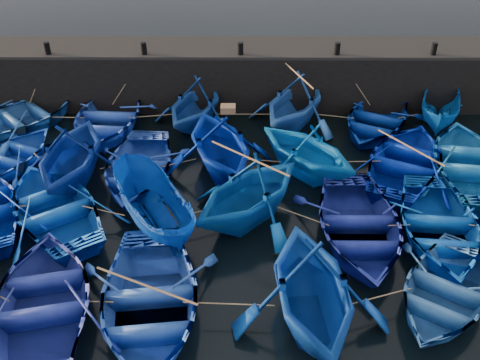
{
  "coord_description": "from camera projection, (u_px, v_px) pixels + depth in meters",
  "views": [
    {
      "loc": [
        0.05,
        -11.61,
        11.02
      ],
      "look_at": [
        0.0,
        3.2,
        0.7
      ],
      "focal_mm": 40.0,
      "sensor_mm": 36.0,
      "label": 1
    }
  ],
  "objects": [
    {
      "name": "ground",
      "position": [
        240.0,
        261.0,
        15.82
      ],
      "size": [
        120.0,
        120.0,
        0.0
      ],
      "primitive_type": "plane",
      "color": "black",
      "rests_on": "ground"
    },
    {
      "name": "quay_wall",
      "position": [
        241.0,
        76.0,
        23.72
      ],
      "size": [
        26.0,
        2.5,
        2.5
      ],
      "primitive_type": "cube",
      "color": "black",
      "rests_on": "ground"
    },
    {
      "name": "quay_top",
      "position": [
        241.0,
        48.0,
        22.98
      ],
      "size": [
        26.0,
        2.5,
        0.12
      ],
      "primitive_type": "cube",
      "color": "black",
      "rests_on": "quay_wall"
    },
    {
      "name": "bollard_0",
      "position": [
        47.0,
        48.0,
        22.08
      ],
      "size": [
        0.24,
        0.24,
        0.5
      ],
      "primitive_type": "cylinder",
      "color": "black",
      "rests_on": "quay_top"
    },
    {
      "name": "bollard_1",
      "position": [
        144.0,
        48.0,
        22.07
      ],
      "size": [
        0.24,
        0.24,
        0.5
      ],
      "primitive_type": "cylinder",
      "color": "black",
      "rests_on": "quay_top"
    },
    {
      "name": "bollard_2",
      "position": [
        240.0,
        48.0,
        22.06
      ],
      "size": [
        0.24,
        0.24,
        0.5
      ],
      "primitive_type": "cylinder",
      "color": "black",
      "rests_on": "quay_top"
    },
    {
      "name": "bollard_3",
      "position": [
        337.0,
        49.0,
        22.05
      ],
      "size": [
        0.24,
        0.24,
        0.5
      ],
      "primitive_type": "cylinder",
      "color": "black",
      "rests_on": "quay_top"
    },
    {
      "name": "bollard_4",
      "position": [
        434.0,
        49.0,
        22.04
      ],
      "size": [
        0.24,
        0.24,
        0.5
      ],
      "primitive_type": "cylinder",
      "color": "black",
      "rests_on": "quay_top"
    },
    {
      "name": "boat_0",
      "position": [
        20.0,
        117.0,
        22.06
      ],
      "size": [
        6.37,
        6.37,
        1.09
      ],
      "primitive_type": "imported",
      "rotation": [
        0.0,
        0.0,
        2.35
      ],
      "color": "#215497",
      "rests_on": "ground"
    },
    {
      "name": "boat_1",
      "position": [
        107.0,
        117.0,
        21.99
      ],
      "size": [
        4.26,
        5.7,
        1.13
      ],
      "primitive_type": "imported",
      "rotation": [
        0.0,
        0.0,
        -0.07
      ],
      "color": "blue",
      "rests_on": "ground"
    },
    {
      "name": "boat_2",
      "position": [
        195.0,
        103.0,
        21.95
      ],
      "size": [
        4.73,
        5.06,
        2.15
      ],
      "primitive_type": "imported",
      "rotation": [
        0.0,
        0.0,
        -0.36
      ],
      "color": "#14448F",
      "rests_on": "ground"
    },
    {
      "name": "boat_3",
      "position": [
        295.0,
        101.0,
        21.9
      ],
      "size": [
        5.52,
        5.75,
        2.33
      ],
      "primitive_type": "imported",
      "rotation": [
        0.0,
        0.0,
        -0.52
      ],
      "color": "#2157AE",
      "rests_on": "ground"
    },
    {
      "name": "boat_4",
      "position": [
        376.0,
        119.0,
        21.98
      ],
      "size": [
        5.38,
        5.98,
        1.02
      ],
      "primitive_type": "imported",
      "rotation": [
        0.0,
        0.0,
        -0.48
      ],
      "color": "navy",
      "rests_on": "ground"
    },
    {
      "name": "boat_5",
      "position": [
        440.0,
        109.0,
        22.13
      ],
      "size": [
        2.78,
        4.33,
        1.57
      ],
      "primitive_type": "imported",
      "rotation": [
        0.0,
        0.0,
        -0.34
      ],
      "color": "#08519B",
      "rests_on": "ground"
    },
    {
      "name": "boat_6",
      "position": [
        11.0,
        156.0,
        19.8
      ],
      "size": [
        4.45,
        5.06,
        0.87
      ],
      "primitive_type": "imported",
      "rotation": [
        0.0,
        0.0,
        2.72
      ],
      "color": "blue",
      "rests_on": "ground"
    },
    {
      "name": "boat_7",
      "position": [
        71.0,
        153.0,
        18.5
      ],
      "size": [
        4.23,
        4.83,
        2.43
      ],
      "primitive_type": "imported",
      "rotation": [
        0.0,
        0.0,
        3.08
      ],
      "color": "navy",
      "rests_on": "ground"
    },
    {
      "name": "boat_8",
      "position": [
        137.0,
        168.0,
        19.01
      ],
      "size": [
        3.72,
        5.07,
        1.02
      ],
      "primitive_type": "imported",
      "rotation": [
        0.0,
        0.0,
        -0.04
      ],
      "color": "#2246B8",
      "rests_on": "ground"
    },
    {
      "name": "boat_9",
      "position": [
        220.0,
        143.0,
        19.02
      ],
      "size": [
        5.3,
        5.71,
        2.47
      ],
      "primitive_type": "imported",
      "rotation": [
        0.0,
        0.0,
        3.46
      ],
      "color": "#002399",
      "rests_on": "ground"
    },
    {
      "name": "boat_10",
      "position": [
        307.0,
        149.0,
        18.92
      ],
      "size": [
        5.57,
        5.59,
        2.23
      ],
      "primitive_type": "imported",
      "rotation": [
        0.0,
        0.0,
        3.91
      ],
      "color": "blue",
      "rests_on": "ground"
    },
    {
      "name": "boat_11",
      "position": [
        407.0,
        161.0,
        19.29
      ],
      "size": [
        5.81,
        6.49,
        1.11
      ],
      "primitive_type": "imported",
      "rotation": [
        0.0,
        0.0,
        2.68
      ],
      "color": "#001D95",
      "rests_on": "ground"
    },
    {
      "name": "boat_12",
      "position": [
        471.0,
        163.0,
        19.16
      ],
      "size": [
        4.76,
        6.12,
        1.16
      ],
      "primitive_type": "imported",
      "rotation": [
        0.0,
        0.0,
        3.0
      ],
      "color": "blue",
      "rests_on": "ground"
    },
    {
      "name": "boat_14",
      "position": [
        54.0,
        206.0,
        17.12
      ],
      "size": [
        6.03,
        6.43,
        1.09
      ],
      "primitive_type": "imported",
      "rotation": [
        0.0,
        0.0,
        3.74
      ],
      "color": "blue",
      "rests_on": "ground"
    },
    {
      "name": "boat_15",
      "position": [
        153.0,
        208.0,
        16.54
      ],
      "size": [
        3.71,
        4.67,
        1.72
      ],
      "primitive_type": "imported",
      "rotation": [
        0.0,
        0.0,
        3.68
      ],
      "color": "#023892",
      "rests_on": "ground"
    },
    {
      "name": "boat_16",
      "position": [
        249.0,
        191.0,
        16.72
      ],
      "size": [
        5.92,
        5.94,
        2.37
      ],
      "primitive_type": "imported",
      "rotation": [
        0.0,
        0.0,
        -0.76
      ],
      "color": "#054A9A",
      "rests_on": "ground"
    },
    {
      "name": "boat_17",
      "position": [
        359.0,
        226.0,
        16.31
      ],
      "size": [
        3.86,
        5.36,
        1.11
      ],
      "primitive_type": "imported",
      "rotation": [
        0.0,
        0.0,
        -0.01
      ],
      "color": "navy",
      "rests_on": "ground"
    },
    {
      "name": "boat_18",
      "position": [
        439.0,
        225.0,
        16.35
      ],
      "size": [
        4.13,
        5.42,
        1.05
      ],
      "primitive_type": "imported",
      "rotation": [
        0.0,
        0.0,
        -0.1
      ],
      "color": "blue",
      "rests_on": "ground"
    },
    {
      "name": "boat_21",
      "position": [
        44.0,
        301.0,
        13.81
      ],
      "size": [
        4.84,
        6.0,
        1.1
      ],
      "primitive_type": "imported",
      "rotation": [
        0.0,
        0.0,
        3.36
      ],
      "color": "navy",
      "rests_on": "ground"
    },
    {
      "name": "boat_22",
      "position": [
        148.0,
        302.0,
        13.77
      ],
      "size": [
        4.48,
        5.85,
        1.13
      ],
      "primitive_type": "imported",
      "rotation": [
        0.0,
        0.0,
        0.11
      ],
      "color": "blue",
      "rests_on": "ground"
    },
    {
      "name": "boat_23",
      "position": [
        312.0,
        287.0,
        13.29
      ],
      "size": [
        4.5,
        5.08,
        2.48
      ],
      "primitive_type": "imported",
      "rotation": [
        0.0,
        0.0,
        0.1
      ],
      "color": "#083B92",
      "rests_on": "ground"
    },
    {
      "name": "boat_24",
      "position": [
        445.0,
        290.0,
        14.22
      ],
      "size": [
        5.18,
        5.57,
        0.94
      ],
      "primitive_type": "imported",
      "rotation": [
        0.0,
        0.0,
        -0.57
      ],
      "color": "#3068B2",
      "rests_on": "ground"
    },
    {
      "name": "wooden_crate",
      "position": [
        228.0,
        109.0,
        18.25
      ],
      "size": [
        0.51,
        0.39,
        0.24
      ],
      "primitive_type": "cube",
      "color": "brown",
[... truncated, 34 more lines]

